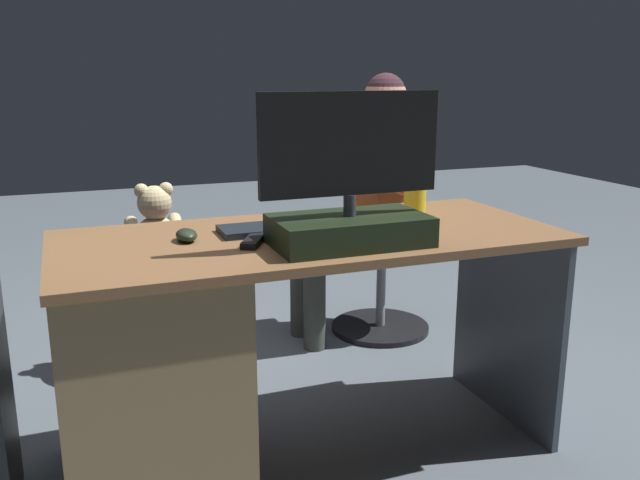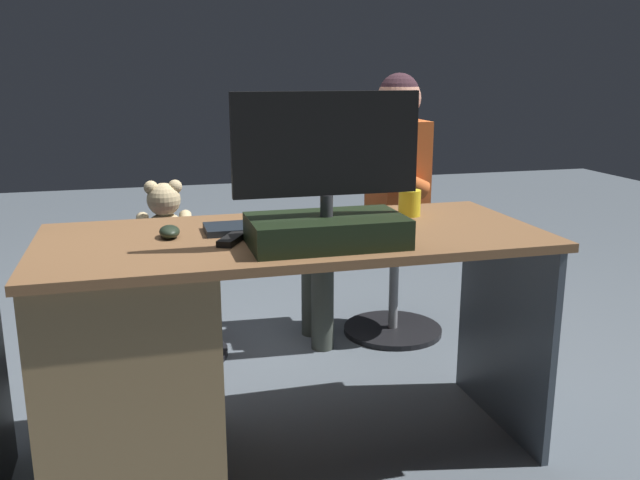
{
  "view_description": "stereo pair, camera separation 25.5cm",
  "coord_description": "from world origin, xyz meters",
  "px_view_note": "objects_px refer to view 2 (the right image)",
  "views": [
    {
      "loc": [
        0.68,
        2.28,
        1.21
      ],
      "look_at": [
        -0.2,
        -0.03,
        0.59
      ],
      "focal_mm": 37.83,
      "sensor_mm": 36.0,
      "label": 1
    },
    {
      "loc": [
        0.44,
        2.36,
        1.21
      ],
      "look_at": [
        -0.2,
        -0.03,
        0.59
      ],
      "focal_mm": 37.83,
      "sensor_mm": 36.0,
      "label": 2
    }
  ],
  "objects_px": {
    "monitor": "(326,204)",
    "cup": "(410,203)",
    "keyboard": "(273,226)",
    "desk": "(166,351)",
    "teddy_bear": "(165,223)",
    "tv_remote": "(233,239)",
    "visitor_chair": "(394,278)",
    "computer_mouse": "(170,232)",
    "person": "(380,186)",
    "office_chair_teddy": "(170,300)"
  },
  "relations": [
    {
      "from": "desk",
      "to": "teddy_bear",
      "type": "distance_m",
      "value": 0.9
    },
    {
      "from": "tv_remote",
      "to": "person",
      "type": "distance_m",
      "value": 1.22
    },
    {
      "from": "teddy_bear",
      "to": "visitor_chair",
      "type": "distance_m",
      "value": 1.08
    },
    {
      "from": "cup",
      "to": "tv_remote",
      "type": "bearing_deg",
      "value": 17.85
    },
    {
      "from": "monitor",
      "to": "office_chair_teddy",
      "type": "bearing_deg",
      "value": -68.15
    },
    {
      "from": "monitor",
      "to": "office_chair_teddy",
      "type": "height_order",
      "value": "monitor"
    },
    {
      "from": "tv_remote",
      "to": "cup",
      "type": "bearing_deg",
      "value": -133.95
    },
    {
      "from": "computer_mouse",
      "to": "visitor_chair",
      "type": "distance_m",
      "value": 1.42
    },
    {
      "from": "monitor",
      "to": "office_chair_teddy",
      "type": "xyz_separation_m",
      "value": [
        0.41,
        -1.02,
        -0.59
      ]
    },
    {
      "from": "desk",
      "to": "computer_mouse",
      "type": "bearing_deg",
      "value": -125.13
    },
    {
      "from": "monitor",
      "to": "keyboard",
      "type": "bearing_deg",
      "value": -64.97
    },
    {
      "from": "monitor",
      "to": "visitor_chair",
      "type": "distance_m",
      "value": 1.34
    },
    {
      "from": "cup",
      "to": "teddy_bear",
      "type": "distance_m",
      "value": 1.08
    },
    {
      "from": "cup",
      "to": "desk",
      "type": "bearing_deg",
      "value": 10.09
    },
    {
      "from": "teddy_bear",
      "to": "keyboard",
      "type": "bearing_deg",
      "value": 110.61
    },
    {
      "from": "desk",
      "to": "office_chair_teddy",
      "type": "height_order",
      "value": "desk"
    },
    {
      "from": "desk",
      "to": "tv_remote",
      "type": "distance_m",
      "value": 0.41
    },
    {
      "from": "keyboard",
      "to": "teddy_bear",
      "type": "xyz_separation_m",
      "value": [
        0.3,
        -0.8,
        -0.15
      ]
    },
    {
      "from": "desk",
      "to": "computer_mouse",
      "type": "xyz_separation_m",
      "value": [
        -0.03,
        -0.04,
        0.36
      ]
    },
    {
      "from": "tv_remote",
      "to": "teddy_bear",
      "type": "bearing_deg",
      "value": -52.02
    },
    {
      "from": "keyboard",
      "to": "office_chair_teddy",
      "type": "bearing_deg",
      "value": -69.11
    },
    {
      "from": "keyboard",
      "to": "visitor_chair",
      "type": "xyz_separation_m",
      "value": [
        -0.73,
        -0.81,
        -0.47
      ]
    },
    {
      "from": "teddy_bear",
      "to": "person",
      "type": "bearing_deg",
      "value": -179.75
    },
    {
      "from": "monitor",
      "to": "visitor_chair",
      "type": "height_order",
      "value": "monitor"
    },
    {
      "from": "tv_remote",
      "to": "teddy_bear",
      "type": "distance_m",
      "value": 0.95
    },
    {
      "from": "desk",
      "to": "tv_remote",
      "type": "bearing_deg",
      "value": 165.09
    },
    {
      "from": "monitor",
      "to": "keyboard",
      "type": "distance_m",
      "value": 0.28
    },
    {
      "from": "cup",
      "to": "visitor_chair",
      "type": "height_order",
      "value": "cup"
    },
    {
      "from": "monitor",
      "to": "person",
      "type": "xyz_separation_m",
      "value": [
        -0.54,
        -1.04,
        -0.14
      ]
    },
    {
      "from": "office_chair_teddy",
      "to": "person",
      "type": "bearing_deg",
      "value": -179.03
    },
    {
      "from": "keyboard",
      "to": "teddy_bear",
      "type": "distance_m",
      "value": 0.87
    },
    {
      "from": "monitor",
      "to": "computer_mouse",
      "type": "distance_m",
      "value": 0.48
    },
    {
      "from": "keyboard",
      "to": "computer_mouse",
      "type": "bearing_deg",
      "value": 4.59
    },
    {
      "from": "desk",
      "to": "person",
      "type": "height_order",
      "value": "person"
    },
    {
      "from": "tv_remote",
      "to": "person",
      "type": "xyz_separation_m",
      "value": [
        -0.79,
        -0.93,
        -0.03
      ]
    },
    {
      "from": "office_chair_teddy",
      "to": "person",
      "type": "xyz_separation_m",
      "value": [
        -0.95,
        -0.02,
        0.45
      ]
    },
    {
      "from": "cup",
      "to": "tv_remote",
      "type": "xyz_separation_m",
      "value": [
        0.63,
        0.2,
        -0.04
      ]
    },
    {
      "from": "monitor",
      "to": "cup",
      "type": "height_order",
      "value": "monitor"
    },
    {
      "from": "computer_mouse",
      "to": "keyboard",
      "type": "bearing_deg",
      "value": -175.41
    },
    {
      "from": "cup",
      "to": "teddy_bear",
      "type": "bearing_deg",
      "value": -42.55
    },
    {
      "from": "monitor",
      "to": "teddy_bear",
      "type": "relative_size",
      "value": 1.61
    },
    {
      "from": "cup",
      "to": "visitor_chair",
      "type": "bearing_deg",
      "value": -108.23
    },
    {
      "from": "tv_remote",
      "to": "person",
      "type": "height_order",
      "value": "person"
    },
    {
      "from": "person",
      "to": "keyboard",
      "type": "bearing_deg",
      "value": 51.37
    },
    {
      "from": "keyboard",
      "to": "cup",
      "type": "height_order",
      "value": "cup"
    },
    {
      "from": "teddy_bear",
      "to": "visitor_chair",
      "type": "height_order",
      "value": "teddy_bear"
    },
    {
      "from": "computer_mouse",
      "to": "teddy_bear",
      "type": "relative_size",
      "value": 0.3
    },
    {
      "from": "teddy_bear",
      "to": "cup",
      "type": "bearing_deg",
      "value": 137.45
    },
    {
      "from": "monitor",
      "to": "computer_mouse",
      "type": "bearing_deg",
      "value": -25.84
    },
    {
      "from": "desk",
      "to": "cup",
      "type": "xyz_separation_m",
      "value": [
        -0.83,
        -0.15,
        0.38
      ]
    }
  ]
}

